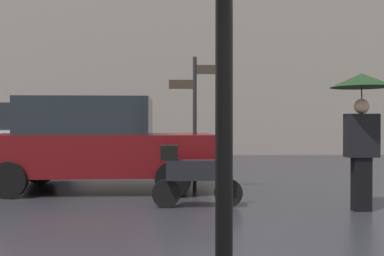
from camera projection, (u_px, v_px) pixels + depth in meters
pedestrian_with_umbrella at (362, 107)px, 6.74m from camera, size 0.96×0.96×2.14m
parked_scooter at (194, 173)px, 7.03m from camera, size 1.47×0.32×1.23m
parked_car_right at (97, 143)px, 8.86m from camera, size 4.59×2.06×1.88m
street_signpost at (195, 109)px, 8.71m from camera, size 1.08×0.08×2.70m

